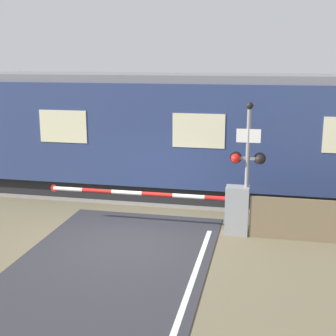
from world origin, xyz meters
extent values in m
plane|color=#6B6047|center=(0.00, 0.00, 0.00)|extent=(80.00, 80.00, 0.00)
cube|color=gray|center=(0.00, 4.34, 0.01)|extent=(36.00, 3.20, 0.03)
cube|color=#595451|center=(0.00, 3.62, 0.08)|extent=(36.00, 0.08, 0.10)
cube|color=#595451|center=(0.00, 5.06, 0.08)|extent=(36.00, 0.08, 0.10)
cube|color=black|center=(1.32, 4.34, 0.30)|extent=(14.31, 2.59, 0.60)
cube|color=navy|center=(1.32, 4.34, 2.19)|extent=(15.55, 3.05, 3.17)
cube|color=slate|center=(1.32, 4.34, 3.89)|extent=(15.24, 2.81, 0.24)
cube|color=beige|center=(1.32, 2.80, 2.42)|extent=(1.55, 0.02, 1.01)
cube|color=beige|center=(-2.96, 2.80, 2.42)|extent=(1.55, 0.02, 1.01)
cube|color=gray|center=(2.62, 1.02, 0.64)|extent=(0.60, 0.44, 1.28)
cylinder|color=gray|center=(2.62, 1.02, 0.94)|extent=(0.16, 0.16, 0.18)
cylinder|color=red|center=(2.19, 1.02, 0.94)|extent=(0.85, 0.11, 0.11)
cylinder|color=white|center=(1.34, 1.02, 0.94)|extent=(0.85, 0.11, 0.11)
cylinder|color=red|center=(0.48, 1.02, 0.94)|extent=(0.85, 0.11, 0.11)
cylinder|color=white|center=(-0.37, 1.02, 0.94)|extent=(0.85, 0.11, 0.11)
cylinder|color=red|center=(-1.23, 1.02, 0.94)|extent=(0.85, 0.11, 0.11)
cylinder|color=white|center=(-2.08, 1.02, 0.94)|extent=(0.85, 0.11, 0.11)
cylinder|color=red|center=(-2.51, 1.02, 0.94)|extent=(0.20, 0.02, 0.20)
cylinder|color=gray|center=(2.84, 1.07, 1.63)|extent=(0.11, 0.11, 3.27)
cube|color=gray|center=(2.84, 1.07, 2.02)|extent=(0.72, 0.07, 0.07)
sphere|color=red|center=(2.54, 1.02, 2.02)|extent=(0.24, 0.24, 0.24)
sphere|color=black|center=(3.14, 1.02, 2.02)|extent=(0.24, 0.24, 0.24)
cylinder|color=black|center=(2.54, 1.13, 2.02)|extent=(0.30, 0.06, 0.30)
cylinder|color=black|center=(3.14, 1.13, 2.02)|extent=(0.30, 0.06, 0.30)
cube|color=white|center=(2.84, 1.03, 2.61)|extent=(0.61, 0.02, 0.34)
sphere|color=black|center=(2.84, 1.07, 3.37)|extent=(0.18, 0.18, 0.18)
cube|color=#726047|center=(4.97, 0.86, 0.55)|extent=(4.04, 0.06, 1.10)
camera|label=1|loc=(3.28, -10.70, 4.52)|focal=50.00mm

